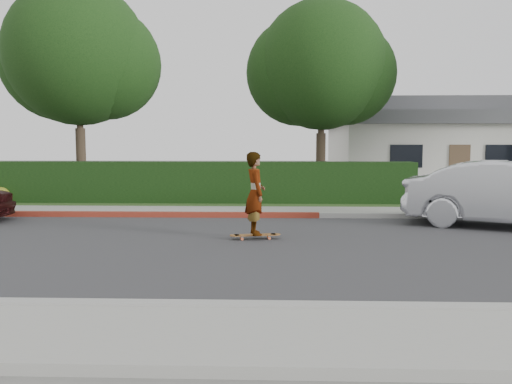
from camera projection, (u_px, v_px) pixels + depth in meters
ground at (288, 247)px, 10.11m from camera, size 120.00×120.00×0.00m
road at (288, 247)px, 10.11m from camera, size 60.00×8.00×0.01m
curb_near at (299, 309)px, 6.02m from camera, size 60.00×0.20×0.15m
sidewalk_near at (304, 339)px, 5.13m from camera, size 60.00×1.60×0.12m
curb_far at (284, 215)px, 14.18m from camera, size 60.00×0.20×0.15m
curb_red_section at (110, 214)px, 14.35m from camera, size 12.00×0.21×0.15m
sidewalk_far at (283, 212)px, 15.08m from camera, size 60.00×1.60×0.12m
planting_strip at (282, 206)px, 16.67m from camera, size 60.00×1.60×0.10m
hedge at (195, 183)px, 17.30m from camera, size 15.00×1.00×1.50m
tree_left at (79, 59)px, 18.52m from camera, size 5.99×5.21×8.00m
tree_center at (321, 70)px, 18.75m from camera, size 5.66×4.84×7.44m
house at (435, 145)px, 25.58m from camera, size 10.60×8.60×4.30m
skateboard at (255, 235)px, 10.88m from camera, size 1.14×0.42×0.10m
skateboarder at (255, 193)px, 10.80m from camera, size 0.58×0.74×1.80m
car_silver at (512, 195)px, 12.37m from camera, size 5.35×3.70×1.67m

